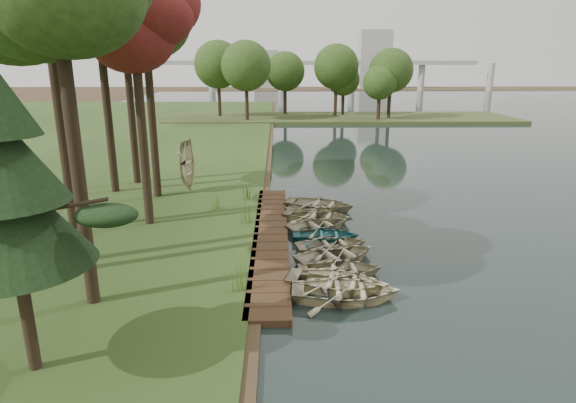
{
  "coord_description": "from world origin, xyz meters",
  "views": [
    {
      "loc": [
        -1.23,
        -21.44,
        8.08
      ],
      "look_at": [
        -0.76,
        0.83,
        1.63
      ],
      "focal_mm": 30.0,
      "sensor_mm": 36.0,
      "label": 1
    }
  ],
  "objects_px": {
    "rowboat_2": "(340,268)",
    "pine_tree": "(5,185)",
    "rowboat_0": "(345,289)",
    "stored_rowboat": "(190,187)",
    "boardwalk": "(271,237)",
    "rowboat_1": "(337,279)"
  },
  "relations": [
    {
      "from": "boardwalk",
      "to": "rowboat_2",
      "type": "height_order",
      "value": "rowboat_2"
    },
    {
      "from": "boardwalk",
      "to": "rowboat_0",
      "type": "distance_m",
      "value": 6.75
    },
    {
      "from": "pine_tree",
      "to": "stored_rowboat",
      "type": "bearing_deg",
      "value": 87.06
    },
    {
      "from": "boardwalk",
      "to": "pine_tree",
      "type": "relative_size",
      "value": 1.99
    },
    {
      "from": "rowboat_0",
      "to": "pine_tree",
      "type": "xyz_separation_m",
      "value": [
        -8.8,
        -4.09,
        4.85
      ]
    },
    {
      "from": "rowboat_2",
      "to": "pine_tree",
      "type": "relative_size",
      "value": 0.42
    },
    {
      "from": "rowboat_2",
      "to": "rowboat_0",
      "type": "bearing_deg",
      "value": 174.15
    },
    {
      "from": "boardwalk",
      "to": "rowboat_0",
      "type": "xyz_separation_m",
      "value": [
        2.7,
        -6.17,
        0.3
      ]
    },
    {
      "from": "boardwalk",
      "to": "stored_rowboat",
      "type": "height_order",
      "value": "stored_rowboat"
    },
    {
      "from": "stored_rowboat",
      "to": "pine_tree",
      "type": "relative_size",
      "value": 0.41
    },
    {
      "from": "rowboat_0",
      "to": "boardwalk",
      "type": "bearing_deg",
      "value": 26.6
    },
    {
      "from": "rowboat_2",
      "to": "pine_tree",
      "type": "xyz_separation_m",
      "value": [
        -8.88,
        -6.04,
        4.9
      ]
    },
    {
      "from": "rowboat_0",
      "to": "stored_rowboat",
      "type": "height_order",
      "value": "stored_rowboat"
    },
    {
      "from": "stored_rowboat",
      "to": "pine_tree",
      "type": "distance_m",
      "value": 18.65
    },
    {
      "from": "boardwalk",
      "to": "stored_rowboat",
      "type": "bearing_deg",
      "value": 123.66
    },
    {
      "from": "rowboat_0",
      "to": "rowboat_1",
      "type": "distance_m",
      "value": 0.84
    },
    {
      "from": "rowboat_1",
      "to": "stored_rowboat",
      "type": "height_order",
      "value": "stored_rowboat"
    },
    {
      "from": "boardwalk",
      "to": "stored_rowboat",
      "type": "distance_m",
      "value": 9.34
    },
    {
      "from": "rowboat_0",
      "to": "rowboat_2",
      "type": "distance_m",
      "value": 1.95
    },
    {
      "from": "rowboat_2",
      "to": "stored_rowboat",
      "type": "height_order",
      "value": "stored_rowboat"
    },
    {
      "from": "boardwalk",
      "to": "rowboat_0",
      "type": "height_order",
      "value": "rowboat_0"
    },
    {
      "from": "boardwalk",
      "to": "rowboat_2",
      "type": "bearing_deg",
      "value": -56.67
    }
  ]
}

